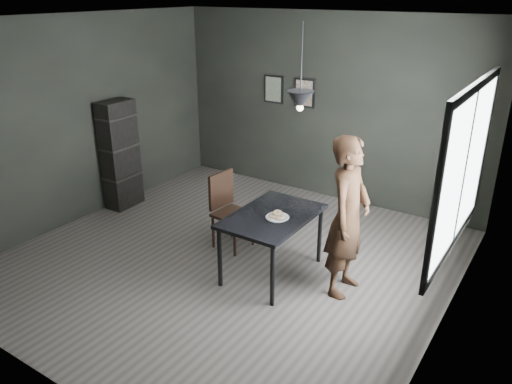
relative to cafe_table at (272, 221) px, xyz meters
The scene contains 13 objects.
ground 0.90m from the cafe_table, behind, with size 5.00×5.00×0.00m, color #3A3532.
back_wall 2.67m from the cafe_table, 103.50° to the left, with size 5.00×0.10×2.80m, color black.
ceiling 2.21m from the cafe_table, behind, with size 5.00×5.00×0.02m.
window_assembly 2.10m from the cafe_table, ahead, with size 0.04×1.96×1.56m.
cafe_table is the anchor object (origin of this frame).
white_plate 0.14m from the cafe_table, 27.80° to the right, with size 0.23×0.23×0.01m, color white.
donut_pile 0.16m from the cafe_table, 27.80° to the right, with size 0.18×0.17×0.08m.
woman 0.87m from the cafe_table, ahead, with size 0.64×0.42×1.76m, color black.
wood_chair 0.90m from the cafe_table, 160.69° to the left, with size 0.46×0.46×0.97m.
shelf_unit 2.96m from the cafe_table, behind, with size 0.30×0.54×1.61m, color black.
pendant_lamp 1.41m from the cafe_table, 21.80° to the left, with size 0.28×0.28×0.86m.
framed_print_left 3.03m from the cafe_table, 121.30° to the left, with size 0.34×0.04×0.44m.
framed_print_right 2.80m from the cafe_table, 111.06° to the left, with size 0.34×0.04×0.44m.
Camera 1 is at (3.22, -4.31, 3.10)m, focal length 35.00 mm.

